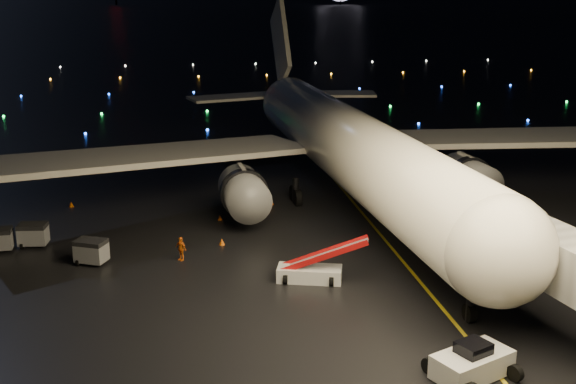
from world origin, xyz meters
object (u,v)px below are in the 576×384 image
(airliner, at_px, (339,101))
(crew_c, at_px, (181,249))
(baggage_cart_2, at_px, (33,235))
(belt_loader, at_px, (310,259))
(pushback_tug, at_px, (472,360))
(baggage_cart_0, at_px, (91,252))

(airliner, bearing_deg, crew_c, -139.04)
(crew_c, distance_m, baggage_cart_2, 12.53)
(airliner, height_order, belt_loader, airliner)
(belt_loader, xyz_separation_m, crew_c, (-8.86, 5.32, -0.67))
(pushback_tug, distance_m, crew_c, 24.51)
(crew_c, bearing_deg, belt_loader, 16.82)
(baggage_cart_0, distance_m, baggage_cart_2, 6.73)
(crew_c, bearing_deg, pushback_tug, -4.59)
(pushback_tug, relative_size, baggage_cart_2, 1.95)
(airliner, height_order, baggage_cart_2, airliner)
(belt_loader, xyz_separation_m, baggage_cart_2, (-20.38, 10.24, -0.67))
(airliner, relative_size, baggage_cart_2, 30.42)
(belt_loader, bearing_deg, airliner, 87.68)
(baggage_cart_0, height_order, baggage_cart_2, baggage_cart_0)
(airliner, height_order, crew_c, airliner)
(airliner, distance_m, crew_c, 23.41)
(airliner, xyz_separation_m, baggage_cart_2, (-27.03, -10.47, -8.43))
(airliner, distance_m, baggage_cart_0, 28.02)
(baggage_cart_2, bearing_deg, crew_c, -16.74)
(pushback_tug, distance_m, baggage_cart_2, 35.97)
(pushback_tug, relative_size, baggage_cart_0, 1.94)
(baggage_cart_2, bearing_deg, baggage_cart_0, -36.37)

